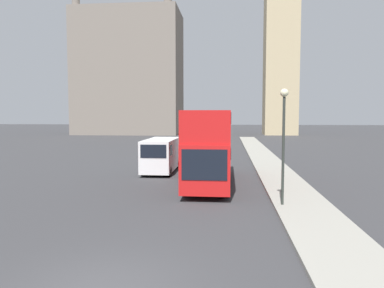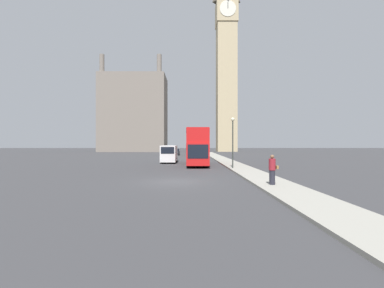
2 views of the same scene
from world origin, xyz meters
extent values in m
cube|color=tan|center=(13.66, 71.57, 22.02)|extent=(6.66, 6.66, 44.03)
cube|color=slate|center=(-18.41, 71.56, 13.05)|extent=(21.99, 12.90, 26.09)
cube|color=red|center=(1.85, 13.94, 1.52)|extent=(2.44, 10.02, 2.43)
cube|color=red|center=(1.85, 13.94, 3.55)|extent=(2.44, 9.82, 1.63)
cube|color=black|center=(1.85, 13.94, 2.31)|extent=(2.48, 9.62, 0.55)
cube|color=black|center=(1.85, 13.94, 3.99)|extent=(2.48, 9.42, 0.55)
cube|color=black|center=(1.85, 8.91, 1.81)|extent=(2.14, 0.03, 1.46)
cylinder|color=black|center=(0.97, 10.43, 0.56)|extent=(0.68, 1.12, 1.12)
cylinder|color=black|center=(2.73, 10.43, 0.56)|extent=(0.68, 1.12, 1.12)
cylinder|color=black|center=(0.97, 17.45, 0.56)|extent=(0.68, 1.12, 1.12)
cylinder|color=black|center=(2.73, 17.45, 0.56)|extent=(0.68, 1.12, 1.12)
cube|color=white|center=(-1.89, 18.30, 1.30)|extent=(2.02, 5.68, 2.19)
cube|color=black|center=(-1.89, 15.45, 1.78)|extent=(1.72, 0.02, 0.87)
cube|color=black|center=(-1.89, 16.46, 1.78)|extent=(2.05, 1.02, 0.70)
cylinder|color=black|center=(-2.65, 16.37, 0.37)|extent=(0.51, 0.74, 0.74)
cylinder|color=black|center=(-1.13, 16.37, 0.37)|extent=(0.51, 0.74, 0.74)
cylinder|color=black|center=(-2.65, 20.23, 0.37)|extent=(0.51, 0.74, 0.74)
cylinder|color=black|center=(-1.13, 20.23, 0.37)|extent=(0.51, 0.74, 0.74)
cylinder|color=#2D332D|center=(5.38, 8.39, 2.54)|extent=(0.12, 0.12, 4.78)
sphere|color=beige|center=(5.38, 8.39, 5.11)|extent=(0.36, 0.36, 0.36)
cube|color=black|center=(-2.33, 41.94, 0.55)|extent=(1.78, 4.59, 0.77)
cube|color=black|center=(-2.33, 42.05, 1.23)|extent=(1.60, 2.21, 0.59)
cylinder|color=black|center=(-3.03, 40.47, 0.34)|extent=(0.39, 0.67, 0.67)
cylinder|color=black|center=(-1.64, 40.47, 0.34)|extent=(0.39, 0.67, 0.67)
cylinder|color=black|center=(-3.03, 43.41, 0.34)|extent=(0.39, 0.67, 0.67)
cylinder|color=black|center=(-1.64, 43.41, 0.34)|extent=(0.39, 0.67, 0.67)
camera|label=1|loc=(2.95, -8.37, 4.14)|focal=35.00mm
camera|label=2|loc=(1.04, -17.67, 2.59)|focal=24.00mm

